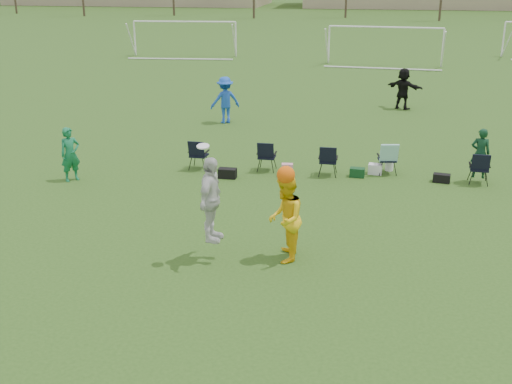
% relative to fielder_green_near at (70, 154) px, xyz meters
% --- Properties ---
extents(ground, '(260.00, 260.00, 0.00)m').
position_rel_fielder_green_near_xyz_m(ground, '(5.74, -6.06, -0.82)').
color(ground, '#2A4E18').
rests_on(ground, ground).
extents(fielder_green_near, '(0.70, 0.71, 1.65)m').
position_rel_fielder_green_near_xyz_m(fielder_green_near, '(0.00, 0.00, 0.00)').
color(fielder_green_near, '#147144').
rests_on(fielder_green_near, ground).
extents(fielder_blue, '(1.42, 1.23, 1.90)m').
position_rel_fielder_green_near_xyz_m(fielder_blue, '(2.98, 8.17, 0.13)').
color(fielder_blue, blue).
rests_on(fielder_blue, ground).
extents(fielder_black, '(1.76, 1.34, 1.85)m').
position_rel_fielder_green_near_xyz_m(fielder_black, '(10.34, 12.20, 0.10)').
color(fielder_black, black).
rests_on(fielder_black, ground).
extents(center_contest, '(2.25, 1.37, 2.68)m').
position_rel_fielder_green_near_xyz_m(center_contest, '(6.43, -4.56, 0.36)').
color(center_contest, silver).
rests_on(center_contest, ground).
extents(sideline_setup, '(9.26, 1.89, 1.67)m').
position_rel_fielder_green_near_xyz_m(sideline_setup, '(8.30, 1.92, -0.32)').
color(sideline_setup, '#0E351E').
rests_on(sideline_setup, ground).
extents(goal_left, '(7.39, 0.76, 2.46)m').
position_rel_fielder_green_near_xyz_m(goal_left, '(-4.26, 27.94, 1.10)').
color(goal_left, white).
rests_on(goal_left, ground).
extents(goal_mid, '(7.40, 0.63, 2.46)m').
position_rel_fielder_green_near_xyz_m(goal_mid, '(9.74, 25.94, 1.10)').
color(goal_mid, white).
rests_on(goal_mid, ground).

